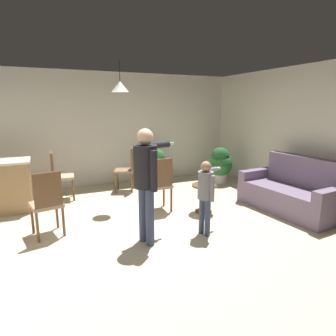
{
  "coord_description": "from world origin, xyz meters",
  "views": [
    {
      "loc": [
        -1.63,
        -3.83,
        1.9
      ],
      "look_at": [
        0.08,
        -0.0,
        1.0
      ],
      "focal_mm": 30.74,
      "sensor_mm": 36.0,
      "label": 1
    }
  ],
  "objects_px": {
    "person_adult": "(147,174)",
    "dining_chair_spare": "(160,183)",
    "couch_floral": "(291,193)",
    "potted_plant_corner": "(220,164)",
    "dining_chair_near_wall": "(59,174)",
    "side_table_by_couch": "(204,195)",
    "dining_chair_centre_back": "(47,202)",
    "spare_remote_on_table": "(202,183)",
    "dining_chair_by_counter": "(127,167)",
    "potted_plant_by_wall": "(157,164)",
    "person_child": "(206,190)"
  },
  "relations": [
    {
      "from": "potted_plant_corner",
      "to": "potted_plant_by_wall",
      "type": "xyz_separation_m",
      "value": [
        -1.42,
        0.69,
        -0.02
      ]
    },
    {
      "from": "person_child",
      "to": "dining_chair_near_wall",
      "type": "bearing_deg",
      "value": -161.44
    },
    {
      "from": "dining_chair_near_wall",
      "to": "potted_plant_corner",
      "type": "height_order",
      "value": "dining_chair_near_wall"
    },
    {
      "from": "dining_chair_near_wall",
      "to": "dining_chair_centre_back",
      "type": "height_order",
      "value": "same"
    },
    {
      "from": "person_adult",
      "to": "person_child",
      "type": "bearing_deg",
      "value": 68.53
    },
    {
      "from": "dining_chair_spare",
      "to": "spare_remote_on_table",
      "type": "bearing_deg",
      "value": -25.31
    },
    {
      "from": "couch_floral",
      "to": "potted_plant_corner",
      "type": "height_order",
      "value": "couch_floral"
    },
    {
      "from": "potted_plant_by_wall",
      "to": "side_table_by_couch",
      "type": "bearing_deg",
      "value": -89.68
    },
    {
      "from": "side_table_by_couch",
      "to": "dining_chair_centre_back",
      "type": "relative_size",
      "value": 0.52
    },
    {
      "from": "couch_floral",
      "to": "dining_chair_near_wall",
      "type": "bearing_deg",
      "value": 53.02
    },
    {
      "from": "potted_plant_corner",
      "to": "potted_plant_by_wall",
      "type": "relative_size",
      "value": 1.05
    },
    {
      "from": "person_adult",
      "to": "person_child",
      "type": "xyz_separation_m",
      "value": [
        0.88,
        -0.11,
        -0.3
      ]
    },
    {
      "from": "side_table_by_couch",
      "to": "spare_remote_on_table",
      "type": "height_order",
      "value": "spare_remote_on_table"
    },
    {
      "from": "dining_chair_spare",
      "to": "spare_remote_on_table",
      "type": "distance_m",
      "value": 0.76
    },
    {
      "from": "side_table_by_couch",
      "to": "person_adult",
      "type": "height_order",
      "value": "person_adult"
    },
    {
      "from": "dining_chair_centre_back",
      "to": "dining_chair_spare",
      "type": "xyz_separation_m",
      "value": [
        1.9,
        0.31,
        0.0
      ]
    },
    {
      "from": "side_table_by_couch",
      "to": "dining_chair_by_counter",
      "type": "relative_size",
      "value": 0.52
    },
    {
      "from": "side_table_by_couch",
      "to": "person_adult",
      "type": "relative_size",
      "value": 0.32
    },
    {
      "from": "person_adult",
      "to": "dining_chair_spare",
      "type": "distance_m",
      "value": 1.33
    },
    {
      "from": "person_adult",
      "to": "dining_chair_spare",
      "type": "relative_size",
      "value": 1.62
    },
    {
      "from": "person_child",
      "to": "dining_chair_near_wall",
      "type": "distance_m",
      "value": 3.26
    },
    {
      "from": "person_adult",
      "to": "side_table_by_couch",
      "type": "bearing_deg",
      "value": 103.18
    },
    {
      "from": "dining_chair_centre_back",
      "to": "spare_remote_on_table",
      "type": "height_order",
      "value": "dining_chair_centre_back"
    },
    {
      "from": "couch_floral",
      "to": "dining_chair_spare",
      "type": "bearing_deg",
      "value": 62.33
    },
    {
      "from": "side_table_by_couch",
      "to": "dining_chair_centre_back",
      "type": "bearing_deg",
      "value": 178.58
    },
    {
      "from": "dining_chair_centre_back",
      "to": "potted_plant_by_wall",
      "type": "distance_m",
      "value": 3.4
    },
    {
      "from": "couch_floral",
      "to": "dining_chair_centre_back",
      "type": "bearing_deg",
      "value": 76.49
    },
    {
      "from": "potted_plant_corner",
      "to": "dining_chair_near_wall",
      "type": "bearing_deg",
      "value": 175.46
    },
    {
      "from": "potted_plant_by_wall",
      "to": "spare_remote_on_table",
      "type": "height_order",
      "value": "potted_plant_by_wall"
    },
    {
      "from": "person_adult",
      "to": "dining_chair_by_counter",
      "type": "relative_size",
      "value": 1.62
    },
    {
      "from": "side_table_by_couch",
      "to": "person_adult",
      "type": "bearing_deg",
      "value": -152.33
    },
    {
      "from": "couch_floral",
      "to": "person_adult",
      "type": "relative_size",
      "value": 1.15
    },
    {
      "from": "dining_chair_centre_back",
      "to": "potted_plant_corner",
      "type": "height_order",
      "value": "dining_chair_centre_back"
    },
    {
      "from": "dining_chair_by_counter",
      "to": "potted_plant_corner",
      "type": "distance_m",
      "value": 2.3
    },
    {
      "from": "couch_floral",
      "to": "dining_chair_spare",
      "type": "xyz_separation_m",
      "value": [
        -2.23,
        0.94,
        0.21
      ]
    },
    {
      "from": "potted_plant_corner",
      "to": "spare_remote_on_table",
      "type": "distance_m",
      "value": 2.09
    },
    {
      "from": "dining_chair_near_wall",
      "to": "dining_chair_centre_back",
      "type": "distance_m",
      "value": 1.81
    },
    {
      "from": "potted_plant_by_wall",
      "to": "spare_remote_on_table",
      "type": "distance_m",
      "value": 2.22
    },
    {
      "from": "dining_chair_by_counter",
      "to": "potted_plant_corner",
      "type": "relative_size",
      "value": 1.09
    },
    {
      "from": "spare_remote_on_table",
      "to": "potted_plant_corner",
      "type": "bearing_deg",
      "value": 46.88
    },
    {
      "from": "dining_chair_spare",
      "to": "person_adult",
      "type": "bearing_deg",
      "value": -120.02
    },
    {
      "from": "couch_floral",
      "to": "dining_chair_near_wall",
      "type": "distance_m",
      "value": 4.56
    },
    {
      "from": "dining_chair_by_counter",
      "to": "spare_remote_on_table",
      "type": "relative_size",
      "value": 7.69
    },
    {
      "from": "couch_floral",
      "to": "side_table_by_couch",
      "type": "height_order",
      "value": "couch_floral"
    },
    {
      "from": "person_child",
      "to": "dining_chair_centre_back",
      "type": "xyz_separation_m",
      "value": [
        -2.14,
        0.88,
        -0.16
      ]
    },
    {
      "from": "dining_chair_by_counter",
      "to": "dining_chair_spare",
      "type": "relative_size",
      "value": 1.0
    },
    {
      "from": "side_table_by_couch",
      "to": "potted_plant_corner",
      "type": "height_order",
      "value": "potted_plant_corner"
    },
    {
      "from": "dining_chair_near_wall",
      "to": "potted_plant_corner",
      "type": "xyz_separation_m",
      "value": [
        3.73,
        -0.3,
        -0.04
      ]
    },
    {
      "from": "dining_chair_near_wall",
      "to": "spare_remote_on_table",
      "type": "relative_size",
      "value": 7.69
    },
    {
      "from": "dining_chair_spare",
      "to": "dining_chair_by_counter",
      "type": "bearing_deg",
      "value": 97.04
    }
  ]
}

